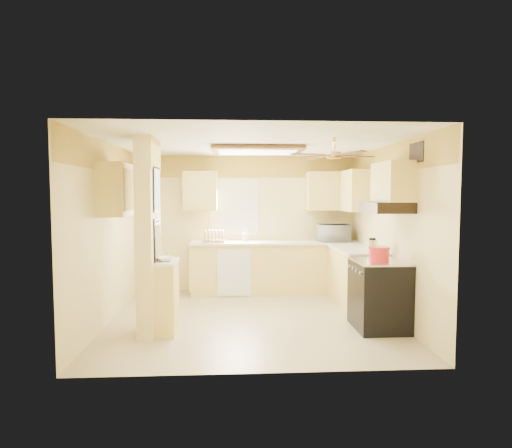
{
  "coord_description": "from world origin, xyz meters",
  "views": [
    {
      "loc": [
        -0.29,
        -6.05,
        1.79
      ],
      "look_at": [
        0.08,
        0.35,
        1.34
      ],
      "focal_mm": 30.0,
      "sensor_mm": 36.0,
      "label": 1
    }
  ],
  "objects": [
    {
      "name": "kettle",
      "position": [
        1.75,
        -0.01,
        1.04
      ],
      "size": [
        0.15,
        0.15,
        0.22
      ],
      "color": "silver",
      "rests_on": "countertop_right"
    },
    {
      "name": "microwave",
      "position": [
        1.56,
        1.58,
        1.09
      ],
      "size": [
        0.57,
        0.4,
        0.31
      ],
      "primitive_type": "imported",
      "rotation": [
        0.0,
        0.0,
        3.19
      ],
      "color": "white",
      "rests_on": "countertop_back"
    },
    {
      "name": "poster_nashville",
      "position": [
        -1.24,
        -0.55,
        1.2
      ],
      "size": [
        0.02,
        0.42,
        0.57
      ],
      "color": "black",
      "rests_on": "partition_column"
    },
    {
      "name": "partition_ledge",
      "position": [
        -1.13,
        -0.55,
        0.45
      ],
      "size": [
        0.25,
        0.55,
        0.9
      ],
      "primitive_type": "cube",
      "color": "#FDDD78",
      "rests_on": "floor"
    },
    {
      "name": "wall_left",
      "position": [
        -2.0,
        0.0,
        1.25
      ],
      "size": [
        0.0,
        3.8,
        3.8
      ],
      "primitive_type": "plane",
      "rotation": [
        1.57,
        0.0,
        1.57
      ],
      "color": "#EED891",
      "rests_on": "floor"
    },
    {
      "name": "lower_cabinets_back",
      "position": [
        0.5,
        1.6,
        0.45
      ],
      "size": [
        3.0,
        0.6,
        0.9
      ],
      "primitive_type": "cube",
      "color": "#FDDD78",
      "rests_on": "floor"
    },
    {
      "name": "stove",
      "position": [
        1.67,
        -0.55,
        0.46
      ],
      "size": [
        0.68,
        0.77,
        0.92
      ],
      "color": "black",
      "rests_on": "floor"
    },
    {
      "name": "ledge_top",
      "position": [
        -1.13,
        -0.55,
        0.92
      ],
      "size": [
        0.28,
        0.58,
        0.04
      ],
      "primitive_type": "cube",
      "color": "white",
      "rests_on": "partition_ledge"
    },
    {
      "name": "ceiling_fan",
      "position": [
        1.0,
        -0.7,
        2.29
      ],
      "size": [
        1.15,
        1.15,
        0.26
      ],
      "color": "gold",
      "rests_on": "ceiling"
    },
    {
      "name": "bowl",
      "position": [
        -1.14,
        -0.59,
        0.97
      ],
      "size": [
        0.29,
        0.29,
        0.05
      ],
      "primitive_type": "imported",
      "rotation": [
        0.0,
        0.0,
        0.39
      ],
      "color": "white",
      "rests_on": "ledge_top"
    },
    {
      "name": "upper_cab_back_left",
      "position": [
        -0.85,
        1.72,
        1.85
      ],
      "size": [
        0.6,
        0.35,
        0.7
      ],
      "primitive_type": "cube",
      "color": "#FDDD78",
      "rests_on": "wall_back"
    },
    {
      "name": "upper_cab_back_right",
      "position": [
        1.55,
        1.72,
        1.85
      ],
      "size": [
        0.9,
        0.35,
        0.7
      ],
      "primitive_type": "cube",
      "color": "#FDDD78",
      "rests_on": "wall_back"
    },
    {
      "name": "dishwasher_panel",
      "position": [
        -0.25,
        1.29,
        0.43
      ],
      "size": [
        0.58,
        0.02,
        0.8
      ],
      "primitive_type": "cube",
      "color": "white",
      "rests_on": "lower_cabinets_back"
    },
    {
      "name": "poster_menu",
      "position": [
        -1.24,
        -0.55,
        1.85
      ],
      "size": [
        0.02,
        0.42,
        0.57
      ],
      "color": "black",
      "rests_on": "partition_column"
    },
    {
      "name": "dutch_oven",
      "position": [
        1.65,
        -0.56,
        1.01
      ],
      "size": [
        0.28,
        0.28,
        0.19
      ],
      "color": "red",
      "rests_on": "stove"
    },
    {
      "name": "ceiling_light_panel",
      "position": [
        0.1,
        0.5,
        2.46
      ],
      "size": [
        1.35,
        0.95,
        0.06
      ],
      "color": "brown",
      "rests_on": "ceiling"
    },
    {
      "name": "dish_rack",
      "position": [
        -0.61,
        1.56,
        1.02
      ],
      "size": [
        0.37,
        0.28,
        0.21
      ],
      "color": "tan",
      "rests_on": "countertop_back"
    },
    {
      "name": "lower_cabinets_right",
      "position": [
        1.7,
        0.6,
        0.45
      ],
      "size": [
        0.6,
        1.4,
        0.9
      ],
      "primitive_type": "cube",
      "color": "#FDDD78",
      "rests_on": "floor"
    },
    {
      "name": "countertop_right",
      "position": [
        1.69,
        0.6,
        0.92
      ],
      "size": [
        0.64,
        1.44,
        0.04
      ],
      "primitive_type": "cube",
      "color": "white",
      "rests_on": "lower_cabinets_right"
    },
    {
      "name": "wall_back",
      "position": [
        0.0,
        1.9,
        1.25
      ],
      "size": [
        4.0,
        0.0,
        4.0
      ],
      "primitive_type": "plane",
      "rotation": [
        1.57,
        0.0,
        0.0
      ],
      "color": "#EED891",
      "rests_on": "floor"
    },
    {
      "name": "range_hood",
      "position": [
        1.74,
        -0.55,
        1.62
      ],
      "size": [
        0.5,
        0.76,
        0.14
      ],
      "primitive_type": "cube",
      "color": "black",
      "rests_on": "upper_cab_over_stove"
    },
    {
      "name": "wall_front",
      "position": [
        0.0,
        -1.9,
        1.25
      ],
      "size": [
        4.0,
        0.0,
        4.0
      ],
      "primitive_type": "plane",
      "rotation": [
        -1.57,
        0.0,
        0.0
      ],
      "color": "#EED891",
      "rests_on": "floor"
    },
    {
      "name": "upper_cab_right",
      "position": [
        1.82,
        1.25,
        1.85
      ],
      "size": [
        0.35,
        1.0,
        0.7
      ],
      "primitive_type": "cube",
      "color": "#FDDD78",
      "rests_on": "wall_right"
    },
    {
      "name": "countertop_back",
      "position": [
        0.5,
        1.59,
        0.92
      ],
      "size": [
        3.04,
        0.64,
        0.04
      ],
      "primitive_type": "cube",
      "color": "white",
      "rests_on": "lower_cabinets_back"
    },
    {
      "name": "wallpaper_border",
      "position": [
        0.0,
        1.88,
        2.3
      ],
      "size": [
        4.0,
        0.02,
        0.4
      ],
      "primitive_type": "cube",
      "color": "#FFDA4B",
      "rests_on": "wall_back"
    },
    {
      "name": "window",
      "position": [
        -0.25,
        1.89,
        1.55
      ],
      "size": [
        0.92,
        0.02,
        1.02
      ],
      "color": "white",
      "rests_on": "wall_back"
    },
    {
      "name": "wall_right",
      "position": [
        2.0,
        0.0,
        1.25
      ],
      "size": [
        0.0,
        3.8,
        3.8
      ],
      "primitive_type": "plane",
      "rotation": [
        1.57,
        0.0,
        -1.57
      ],
      "color": "#EED891",
      "rests_on": "floor"
    },
    {
      "name": "upper_cab_left_wall",
      "position": [
        -1.82,
        -0.25,
        1.85
      ],
      "size": [
        0.35,
        0.75,
        0.7
      ],
      "primitive_type": "cube",
      "color": "#FDDD78",
      "rests_on": "wall_left"
    },
    {
      "name": "upper_cab_over_stove",
      "position": [
        1.82,
        -0.55,
        1.95
      ],
      "size": [
        0.35,
        0.76,
        0.52
      ],
      "primitive_type": "cube",
      "color": "#FDDD78",
      "rests_on": "wall_right"
    },
    {
      "name": "floor",
      "position": [
        0.0,
        0.0,
        0.0
      ],
      "size": [
        4.0,
        4.0,
        0.0
      ],
      "primitive_type": "plane",
      "color": "tan",
      "rests_on": "ground"
    },
    {
      "name": "vent_grate",
      "position": [
        1.98,
        -0.9,
        2.3
      ],
      "size": [
        0.02,
        0.4,
        0.25
      ],
      "primitive_type": "cube",
      "color": "black",
      "rests_on": "wall_right"
    },
    {
      "name": "utensil_crock",
      "position": [
        -0.03,
        1.7,
        1.01
      ],
      "size": [
        0.11,
        0.11,
        0.23
      ],
      "color": "white",
      "rests_on": "countertop_back"
    },
    {
      "name": "ceiling",
      "position": [
        0.0,
        0.0,
        2.5
      ],
      "size": [
        4.0,
        4.0,
        0.0
      ],
      "primitive_type": "plane",
      "rotation": [
        3.14,
        0.0,
        0.0
      ],
      "color": "white",
      "rests_on": "wall_back"
    },
    {
      "name": "partition_column",
      "position": [
        -1.35,
        -0.55,
        1.25
      ],
      "size": [
        0.2,
        0.7,
        2.5
      ],
      "primitive_type": "cube",
      "color": "#EED891",
      "rests_on": "floor"
    }
  ]
}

